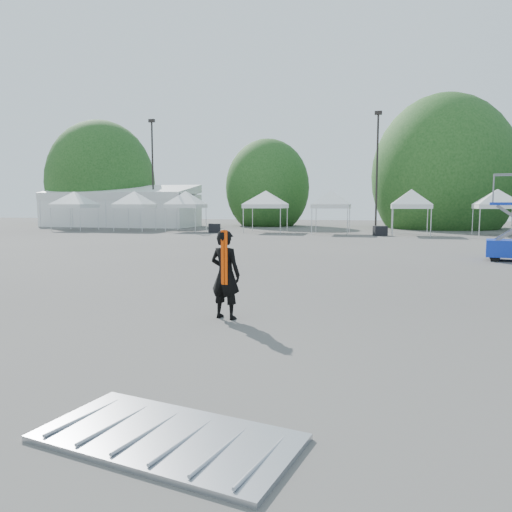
# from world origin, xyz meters

# --- Properties ---
(ground) EXTENTS (120.00, 120.00, 0.00)m
(ground) POSITION_xyz_m (0.00, 0.00, 0.00)
(ground) COLOR #474442
(ground) RESTS_ON ground
(marquee) EXTENTS (15.00, 6.25, 4.23)m
(marquee) POSITION_xyz_m (-22.00, 35.00, 1.97)
(marquee) COLOR white
(marquee) RESTS_ON ground
(light_pole_west) EXTENTS (0.60, 0.25, 10.30)m
(light_pole_west) POSITION_xyz_m (-18.00, 34.00, 5.77)
(light_pole_west) COLOR black
(light_pole_west) RESTS_ON ground
(light_pole_east) EXTENTS (0.60, 0.25, 9.80)m
(light_pole_east) POSITION_xyz_m (3.00, 32.00, 5.52)
(light_pole_east) COLOR black
(light_pole_east) RESTS_ON ground
(tree_far_w) EXTENTS (4.80, 4.80, 7.30)m
(tree_far_w) POSITION_xyz_m (-26.00, 38.00, 4.54)
(tree_far_w) COLOR #382314
(tree_far_w) RESTS_ON ground
(tree_mid_w) EXTENTS (4.16, 4.16, 6.33)m
(tree_mid_w) POSITION_xyz_m (-8.00, 40.00, 3.93)
(tree_mid_w) COLOR #382314
(tree_mid_w) RESTS_ON ground
(tree_mid_e) EXTENTS (5.12, 5.12, 7.79)m
(tree_mid_e) POSITION_xyz_m (9.00, 39.00, 4.84)
(tree_mid_e) COLOR #382314
(tree_mid_e) RESTS_ON ground
(tent_a) EXTENTS (4.24, 4.24, 3.88)m
(tent_a) POSITION_xyz_m (-22.31, 27.49, 3.06)
(tent_a) COLOR silver
(tent_a) RESTS_ON ground
(tent_b) EXTENTS (3.90, 3.90, 3.88)m
(tent_b) POSITION_xyz_m (-16.71, 27.66, 3.06)
(tent_b) COLOR silver
(tent_b) RESTS_ON ground
(tent_c) EXTENTS (3.94, 3.94, 3.88)m
(tent_c) POSITION_xyz_m (-12.33, 28.22, 3.06)
(tent_c) COLOR silver
(tent_c) RESTS_ON ground
(tent_d) EXTENTS (4.47, 4.47, 3.88)m
(tent_d) POSITION_xyz_m (-5.58, 28.42, 3.06)
(tent_d) COLOR silver
(tent_d) RESTS_ON ground
(tent_e) EXTENTS (3.99, 3.99, 3.88)m
(tent_e) POSITION_xyz_m (-0.29, 27.60, 3.06)
(tent_e) COLOR silver
(tent_e) RESTS_ON ground
(tent_f) EXTENTS (3.92, 3.92, 3.88)m
(tent_f) POSITION_xyz_m (5.48, 27.08, 3.06)
(tent_f) COLOR silver
(tent_f) RESTS_ON ground
(tent_g) EXTENTS (4.07, 4.07, 3.88)m
(tent_g) POSITION_xyz_m (11.41, 28.08, 3.06)
(tent_g) COLOR silver
(tent_g) RESTS_ON ground
(man) EXTENTS (0.74, 0.59, 1.78)m
(man) POSITION_xyz_m (0.29, -1.39, 0.89)
(man) COLOR black
(man) RESTS_ON ground
(barrier_mid) EXTENTS (2.72, 1.75, 0.08)m
(barrier_mid) POSITION_xyz_m (1.29, -6.47, 0.04)
(barrier_mid) COLOR #A7A9AF
(barrier_mid) RESTS_ON ground
(crate_west) EXTENTS (1.07, 0.92, 0.71)m
(crate_west) POSITION_xyz_m (-9.38, 26.78, 0.36)
(crate_west) COLOR black
(crate_west) RESTS_ON ground
(crate_mid) EXTENTS (1.06, 0.93, 0.70)m
(crate_mid) POSITION_xyz_m (3.36, 25.97, 0.35)
(crate_mid) COLOR black
(crate_mid) RESTS_ON ground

